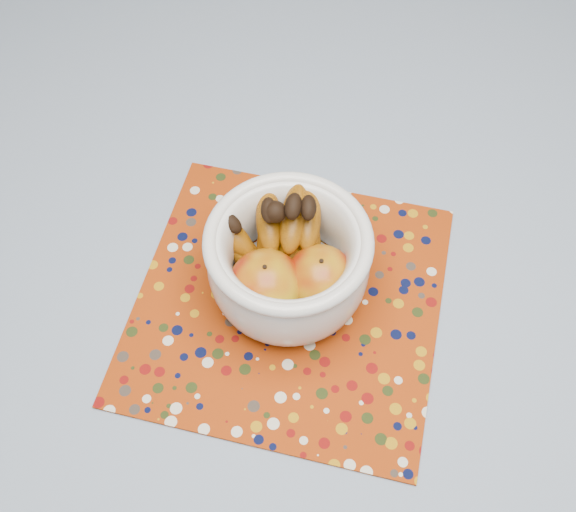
{
  "coord_description": "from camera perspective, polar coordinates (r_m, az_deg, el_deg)",
  "views": [
    {
      "loc": [
        -0.08,
        -0.37,
        1.49
      ],
      "look_at": [
        -0.05,
        0.05,
        0.83
      ],
      "focal_mm": 42.0,
      "sensor_mm": 36.0,
      "label": 1
    }
  ],
  "objects": [
    {
      "name": "table",
      "position": [
        0.9,
        3.54,
        -7.58
      ],
      "size": [
        1.2,
        1.2,
        0.75
      ],
      "color": "brown",
      "rests_on": "ground"
    },
    {
      "name": "tablecloth",
      "position": [
        0.82,
        3.83,
        -5.22
      ],
      "size": [
        1.32,
        1.32,
        0.01
      ],
      "primitive_type": "cube",
      "color": "slate",
      "rests_on": "table"
    },
    {
      "name": "placemat",
      "position": [
        0.83,
        0.04,
        -3.89
      ],
      "size": [
        0.46,
        0.46,
        0.0
      ],
      "primitive_type": "cube",
      "rotation": [
        0.0,
        0.0,
        -0.32
      ],
      "color": "#8D2D07",
      "rests_on": "tablecloth"
    },
    {
      "name": "fruit_bowl",
      "position": [
        0.78,
        -0.26,
        -0.06
      ],
      "size": [
        0.21,
        0.19,
        0.14
      ],
      "color": "silver",
      "rests_on": "placemat"
    }
  ]
}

